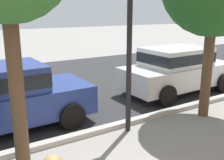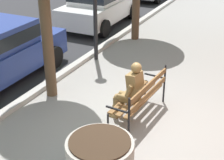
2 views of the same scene
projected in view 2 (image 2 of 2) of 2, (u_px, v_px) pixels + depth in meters
name	position (u px, v px, depth m)	size (l,w,h in m)	color
ground_plane	(146.00, 121.00, 7.30)	(80.00, 80.00, 0.00)	gray
curb_stone	(37.00, 91.00, 8.43)	(60.00, 0.20, 0.12)	#B2AFA8
park_bench	(142.00, 95.00, 7.21)	(1.83, 0.65, 0.95)	brown
bronze_statue_seated	(129.00, 92.00, 7.10)	(0.69, 0.78, 1.37)	olive
concrete_planter	(100.00, 156.00, 5.75)	(1.16, 1.16, 0.64)	#A8A399
parked_car_white	(99.00, 4.00, 13.29)	(4.12, 1.96, 1.56)	silver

